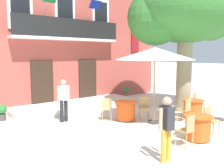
# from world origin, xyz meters

# --- Properties ---
(ground_plane) EXTENTS (120.00, 120.00, 0.00)m
(ground_plane) POSITION_xyz_m (0.00, 0.00, 0.00)
(ground_plane) COLOR silver
(building_facade) EXTENTS (13.00, 5.09, 7.50)m
(building_facade) POSITION_xyz_m (0.47, 6.99, 3.75)
(building_facade) COLOR #B24C42
(building_facade) RESTS_ON ground
(entrance_step_platform) EXTENTS (6.27, 1.92, 0.25)m
(entrance_step_platform) POSITION_xyz_m (0.47, 4.04, 0.12)
(entrance_step_platform) COLOR silver
(entrance_step_platform) RESTS_ON ground
(plane_tree) EXTENTS (5.00, 4.39, 6.02)m
(plane_tree) POSITION_xyz_m (3.95, 0.43, 4.42)
(plane_tree) COLOR gray
(plane_tree) RESTS_ON ground
(cafe_table_near_tree) EXTENTS (0.86, 0.86, 0.76)m
(cafe_table_near_tree) POSITION_xyz_m (3.18, -0.66, 0.39)
(cafe_table_near_tree) COLOR #EA561E
(cafe_table_near_tree) RESTS_ON ground
(cafe_chair_near_tree_0) EXTENTS (0.44, 0.44, 0.91)m
(cafe_chair_near_tree_0) POSITION_xyz_m (2.44, -0.81, 0.53)
(cafe_chair_near_tree_0) COLOR tan
(cafe_chair_near_tree_0) RESTS_ON ground
(cafe_chair_near_tree_1) EXTENTS (0.48, 0.48, 0.91)m
(cafe_chair_near_tree_1) POSITION_xyz_m (3.89, -0.42, 0.53)
(cafe_chair_near_tree_1) COLOR tan
(cafe_chair_near_tree_1) RESTS_ON ground
(cafe_table_middle) EXTENTS (0.86, 0.86, 0.76)m
(cafe_table_middle) POSITION_xyz_m (0.82, 0.81, 0.39)
(cafe_table_middle) COLOR #EA561E
(cafe_table_middle) RESTS_ON ground
(cafe_chair_middle_0) EXTENTS (0.56, 0.56, 0.91)m
(cafe_chair_middle_0) POSITION_xyz_m (0.19, 1.23, 0.53)
(cafe_chair_middle_0) COLOR tan
(cafe_chair_middle_0) RESTS_ON ground
(cafe_chair_middle_1) EXTENTS (0.56, 0.56, 0.91)m
(cafe_chair_middle_1) POSITION_xyz_m (1.46, 0.42, 0.53)
(cafe_chair_middle_1) COLOR tan
(cafe_chair_middle_1) RESTS_ON ground
(cafe_table_front) EXTENTS (0.86, 0.86, 0.76)m
(cafe_table_front) POSITION_xyz_m (1.02, -2.21, 0.39)
(cafe_table_front) COLOR #EA561E
(cafe_table_front) RESTS_ON ground
(cafe_chair_front_0) EXTENTS (0.42, 0.42, 0.91)m
(cafe_chair_front_0) POSITION_xyz_m (0.27, -2.32, 0.53)
(cafe_chair_front_0) COLOR tan
(cafe_chair_front_0) RESTS_ON ground
(cafe_chair_front_1) EXTENTS (0.42, 0.42, 0.91)m
(cafe_chair_front_1) POSITION_xyz_m (1.77, -2.17, 0.53)
(cafe_chair_front_1) COLOR tan
(cafe_chair_front_1) RESTS_ON ground
(cafe_umbrella) EXTENTS (2.90, 2.90, 2.85)m
(cafe_umbrella) POSITION_xyz_m (1.36, -0.15, 2.61)
(cafe_umbrella) COLOR #997A56
(cafe_umbrella) RESTS_ON ground
(ground_planter_left) EXTENTS (0.42, 0.42, 0.64)m
(ground_planter_left) POSITION_xyz_m (-3.02, 3.88, 0.36)
(ground_planter_left) COLOR #47423D
(ground_planter_left) RESTS_ON ground
(ground_planter_right) EXTENTS (0.33, 0.33, 0.71)m
(ground_planter_right) POSITION_xyz_m (3.95, 4.23, 0.40)
(ground_planter_right) COLOR #995638
(ground_planter_right) RESTS_ON ground
(pedestrian_near_entrance) EXTENTS (0.53, 0.40, 1.65)m
(pedestrian_near_entrance) POSITION_xyz_m (-1.18, 2.16, 0.93)
(pedestrian_near_entrance) COLOR #232328
(pedestrian_near_entrance) RESTS_ON ground
(pedestrian_by_tree) EXTENTS (0.53, 0.38, 1.61)m
(pedestrian_by_tree) POSITION_xyz_m (-0.93, -2.55, 0.90)
(pedestrian_by_tree) COLOR gold
(pedestrian_by_tree) RESTS_ON ground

